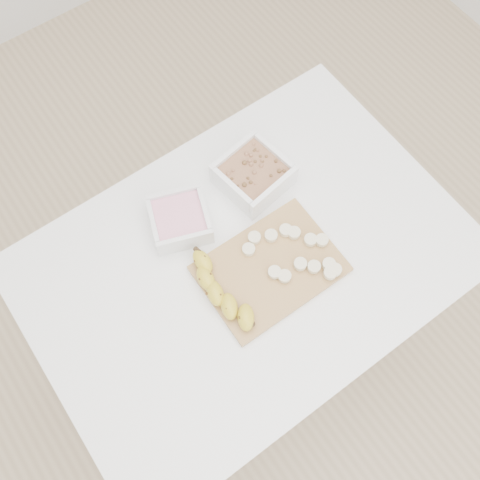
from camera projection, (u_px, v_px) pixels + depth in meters
ground at (245, 335)px, 1.92m from camera, size 3.50×3.50×0.00m
table at (247, 274)px, 1.32m from camera, size 1.00×0.70×0.75m
bowl_yogurt at (180, 219)px, 1.24m from camera, size 0.17×0.17×0.06m
bowl_granola at (253, 174)px, 1.28m from camera, size 0.17×0.17×0.07m
cutting_board at (270, 269)px, 1.21m from camera, size 0.31×0.22×0.01m
banana at (222, 292)px, 1.17m from camera, size 0.09×0.22×0.04m
banana_slices at (296, 254)px, 1.21m from camera, size 0.18×0.20×0.02m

